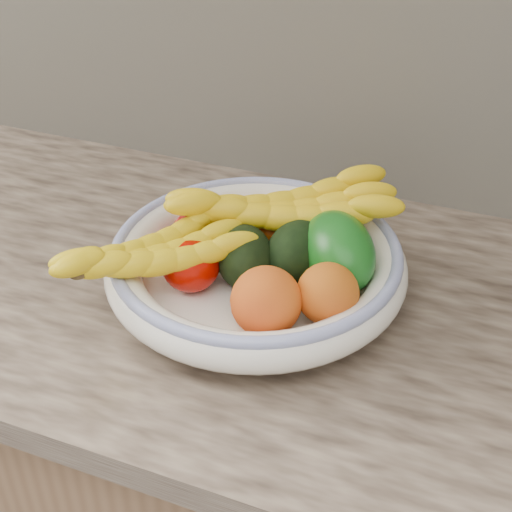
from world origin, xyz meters
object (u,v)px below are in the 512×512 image
(fruit_bowl, at_px, (256,263))
(banana_bunch_front, at_px, (153,258))
(green_mango, at_px, (338,252))
(banana_bunch_back, at_px, (282,214))

(fruit_bowl, relative_size, banana_bunch_front, 1.46)
(banana_bunch_front, bearing_deg, green_mango, -26.09)
(fruit_bowl, height_order, banana_bunch_back, banana_bunch_back)
(green_mango, bearing_deg, banana_bunch_back, 119.12)
(green_mango, distance_m, banana_bunch_back, 0.10)
(fruit_bowl, xyz_separation_m, banana_bunch_back, (0.01, 0.07, 0.04))
(fruit_bowl, relative_size, banana_bunch_back, 1.21)
(banana_bunch_back, distance_m, banana_bunch_front, 0.19)
(banana_bunch_back, bearing_deg, fruit_bowl, -127.38)
(green_mango, relative_size, banana_bunch_back, 0.41)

